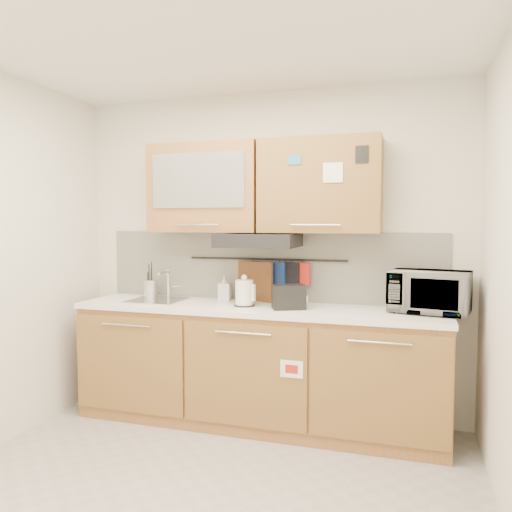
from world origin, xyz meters
The scene contains 19 objects.
floor centered at (0.00, 0.00, 0.00)m, with size 3.20×3.20×0.00m, color #9E9993.
ceiling centered at (0.00, 0.00, 2.60)m, with size 3.20×3.20×0.00m, color white.
wall_back centered at (0.00, 1.50, 1.30)m, with size 3.20×3.20×0.00m, color silver.
base_cabinet centered at (0.00, 1.19, 0.41)m, with size 2.80×0.64×0.88m.
countertop centered at (0.00, 1.19, 0.90)m, with size 2.82×0.62×0.04m, color white.
backsplash centered at (0.00, 1.49, 1.20)m, with size 2.80×0.02×0.56m, color silver.
upper_cabinets centered at (0.00, 1.32, 1.83)m, with size 1.82×0.37×0.70m.
range_hood centered at (0.00, 1.25, 1.42)m, with size 0.60×0.46×0.10m, color black.
sink centered at (-0.85, 1.21, 0.92)m, with size 0.42×0.40×0.26m.
utensil_rail centered at (0.00, 1.45, 1.26)m, with size 0.02×0.02×1.30m, color black.
utensil_crock centered at (-0.99, 1.34, 1.00)m, with size 0.15×0.15×0.30m.
kettle centered at (-0.09, 1.16, 1.02)m, with size 0.18×0.17×0.24m.
toaster centered at (0.27, 1.13, 1.01)m, with size 0.27×0.23×0.18m.
microwave centered at (1.25, 1.29, 1.07)m, with size 0.54×0.36×0.30m, color #999999.
soap_bottle centered at (-0.33, 1.37, 1.03)m, with size 0.10×0.10×0.21m, color #999999.
cutting_board centered at (-0.10, 1.44, 1.00)m, with size 0.38×0.03×0.47m, color brown.
oven_mitt centered at (0.11, 1.44, 1.15)m, with size 0.11×0.03×0.18m, color navy.
dark_pouch centered at (0.21, 1.44, 1.13)m, with size 0.14×0.04×0.22m, color black.
pot_holder centered at (0.30, 1.44, 1.15)m, with size 0.14×0.02×0.17m, color red.
Camera 1 is at (1.11, -2.41, 1.56)m, focal length 35.00 mm.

